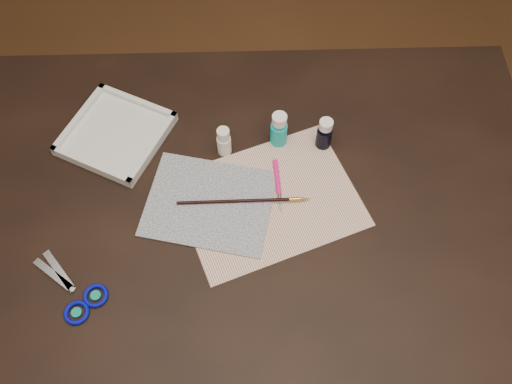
{
  "coord_description": "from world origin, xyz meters",
  "views": [
    {
      "loc": [
        -0.02,
        -0.6,
        1.85
      ],
      "look_at": [
        0.0,
        0.0,
        0.8
      ],
      "focal_mm": 40.0,
      "sensor_mm": 36.0,
      "label": 1
    }
  ],
  "objects_px": {
    "canvas": "(209,203)",
    "paint_bottle_cyan": "(279,129)",
    "paint_bottle_white": "(224,141)",
    "paint_bottle_navy": "(325,133)",
    "scissors": "(64,287)",
    "paper": "(269,200)",
    "palette_tray": "(116,134)"
  },
  "relations": [
    {
      "from": "scissors",
      "to": "palette_tray",
      "type": "height_order",
      "value": "palette_tray"
    },
    {
      "from": "canvas",
      "to": "paint_bottle_navy",
      "type": "bearing_deg",
      "value": 30.05
    },
    {
      "from": "canvas",
      "to": "paint_bottle_navy",
      "type": "relative_size",
      "value": 3.12
    },
    {
      "from": "palette_tray",
      "to": "paint_bottle_navy",
      "type": "bearing_deg",
      "value": -4.1
    },
    {
      "from": "paper",
      "to": "scissors",
      "type": "relative_size",
      "value": 1.9
    },
    {
      "from": "paper",
      "to": "paint_bottle_white",
      "type": "xyz_separation_m",
      "value": [
        -0.1,
        0.13,
        0.04
      ]
    },
    {
      "from": "paper",
      "to": "scissors",
      "type": "distance_m",
      "value": 0.46
    },
    {
      "from": "canvas",
      "to": "paint_bottle_navy",
      "type": "height_order",
      "value": "paint_bottle_navy"
    },
    {
      "from": "paint_bottle_cyan",
      "to": "paint_bottle_navy",
      "type": "bearing_deg",
      "value": -6.57
    },
    {
      "from": "paint_bottle_white",
      "to": "palette_tray",
      "type": "xyz_separation_m",
      "value": [
        -0.25,
        0.05,
        -0.03
      ]
    },
    {
      "from": "paint_bottle_navy",
      "to": "palette_tray",
      "type": "xyz_separation_m",
      "value": [
        -0.48,
        0.03,
        -0.03
      ]
    },
    {
      "from": "paint_bottle_navy",
      "to": "paint_bottle_cyan",
      "type": "bearing_deg",
      "value": 173.43
    },
    {
      "from": "paint_bottle_cyan",
      "to": "paint_bottle_white",
      "type": "bearing_deg",
      "value": -168.94
    },
    {
      "from": "palette_tray",
      "to": "paint_bottle_cyan",
      "type": "bearing_deg",
      "value": -3.43
    },
    {
      "from": "paper",
      "to": "palette_tray",
      "type": "bearing_deg",
      "value": 152.89
    },
    {
      "from": "paint_bottle_white",
      "to": "paint_bottle_navy",
      "type": "height_order",
      "value": "paint_bottle_navy"
    },
    {
      "from": "paint_bottle_cyan",
      "to": "paper",
      "type": "bearing_deg",
      "value": -99.86
    },
    {
      "from": "paint_bottle_cyan",
      "to": "palette_tray",
      "type": "relative_size",
      "value": 0.44
    },
    {
      "from": "paint_bottle_cyan",
      "to": "palette_tray",
      "type": "bearing_deg",
      "value": 176.57
    },
    {
      "from": "paint_bottle_cyan",
      "to": "scissors",
      "type": "relative_size",
      "value": 0.48
    },
    {
      "from": "scissors",
      "to": "paint_bottle_white",
      "type": "bearing_deg",
      "value": -97.28
    },
    {
      "from": "paint_bottle_cyan",
      "to": "scissors",
      "type": "distance_m",
      "value": 0.57
    },
    {
      "from": "canvas",
      "to": "paint_bottle_white",
      "type": "relative_size",
      "value": 3.41
    },
    {
      "from": "paint_bottle_white",
      "to": "paint_bottle_cyan",
      "type": "distance_m",
      "value": 0.13
    },
    {
      "from": "paint_bottle_white",
      "to": "palette_tray",
      "type": "distance_m",
      "value": 0.26
    },
    {
      "from": "canvas",
      "to": "paint_bottle_cyan",
      "type": "height_order",
      "value": "paint_bottle_cyan"
    },
    {
      "from": "palette_tray",
      "to": "paint_bottle_white",
      "type": "bearing_deg",
      "value": -10.54
    },
    {
      "from": "paint_bottle_white",
      "to": "scissors",
      "type": "relative_size",
      "value": 0.4
    },
    {
      "from": "paint_bottle_navy",
      "to": "paper",
      "type": "bearing_deg",
      "value": -131.89
    },
    {
      "from": "paint_bottle_white",
      "to": "palette_tray",
      "type": "bearing_deg",
      "value": 169.46
    },
    {
      "from": "paint_bottle_cyan",
      "to": "palette_tray",
      "type": "distance_m",
      "value": 0.38
    },
    {
      "from": "paper",
      "to": "scissors",
      "type": "height_order",
      "value": "scissors"
    }
  ]
}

